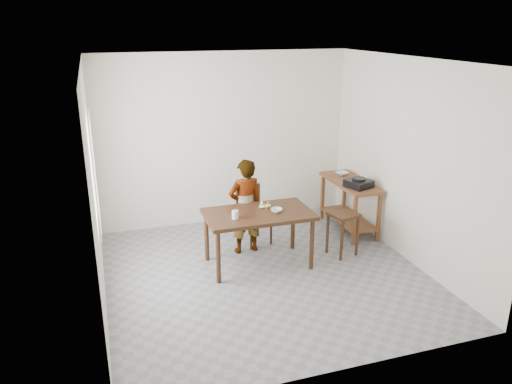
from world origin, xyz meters
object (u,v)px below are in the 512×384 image
object	(u,v)px
dining_table	(258,239)
prep_counter	(349,205)
child	(245,206)
stool	(342,234)
dining_chair	(255,216)

from	to	relation	value
dining_table	prep_counter	world-z (taller)	prep_counter
child	stool	size ratio (longest dim) A/B	2.19
prep_counter	dining_chair	world-z (taller)	dining_chair
dining_table	prep_counter	distance (m)	1.86
prep_counter	child	world-z (taller)	child
child	dining_chair	bearing A→B (deg)	-140.07
child	dining_chair	distance (m)	0.41
dining_table	child	size ratio (longest dim) A/B	1.03
dining_table	prep_counter	bearing A→B (deg)	22.15
prep_counter	child	size ratio (longest dim) A/B	0.89
child	dining_table	bearing A→B (deg)	88.29
dining_table	stool	bearing A→B (deg)	-3.00
dining_table	dining_chair	bearing A→B (deg)	76.07
prep_counter	dining_chair	xyz separation A→B (m)	(-1.55, -0.02, 0.02)
dining_chair	child	bearing A→B (deg)	-147.69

